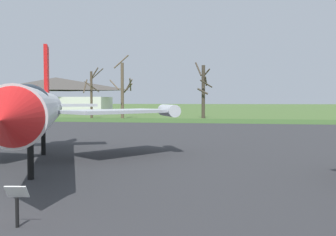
# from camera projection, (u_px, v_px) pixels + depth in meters

# --- Properties ---
(asphalt_apron) EXTENTS (88.49, 50.50, 0.05)m
(asphalt_apron) POSITION_uv_depth(u_px,v_px,m) (125.00, 147.00, 24.29)
(asphalt_apron) COLOR #333335
(asphalt_apron) RESTS_ON ground
(grass_verge_strip) EXTENTS (148.49, 12.00, 0.06)m
(grass_verge_strip) POSITION_uv_depth(u_px,v_px,m) (190.00, 121.00, 54.98)
(grass_verge_strip) COLOR #3B5E29
(grass_verge_strip) RESTS_ON ground
(jet_fighter_front_left) EXTENTS (13.59, 16.68, 6.10)m
(jet_fighter_front_left) POSITION_uv_depth(u_px,v_px,m) (37.00, 109.00, 17.08)
(jet_fighter_front_left) COLOR silver
(jet_fighter_front_left) RESTS_ON ground
(info_placard_front_left) EXTENTS (0.51, 0.31, 1.00)m
(info_placard_front_left) POSITION_uv_depth(u_px,v_px,m) (17.00, 202.00, 8.76)
(info_placard_front_left) COLOR black
(info_placard_front_left) RESTS_ON ground
(bare_tree_far_left) EXTENTS (2.92, 2.96, 8.11)m
(bare_tree_far_left) POSITION_uv_depth(u_px,v_px,m) (91.00, 91.00, 62.77)
(bare_tree_far_left) COLOR brown
(bare_tree_far_left) RESTS_ON ground
(bare_tree_left_of_center) EXTENTS (3.76, 3.76, 10.12)m
(bare_tree_left_of_center) POSITION_uv_depth(u_px,v_px,m) (123.00, 88.00, 61.90)
(bare_tree_left_of_center) COLOR brown
(bare_tree_left_of_center) RESTS_ON ground
(bare_tree_center) EXTENTS (2.93, 2.64, 8.98)m
(bare_tree_center) POSITION_uv_depth(u_px,v_px,m) (203.00, 89.00, 63.24)
(bare_tree_center) COLOR #42382D
(bare_tree_center) RESTS_ON ground
(visitor_building) EXTENTS (27.22, 14.81, 8.35)m
(visitor_building) POSITION_uv_depth(u_px,v_px,m) (56.00, 95.00, 94.71)
(visitor_building) COLOR silver
(visitor_building) RESTS_ON ground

